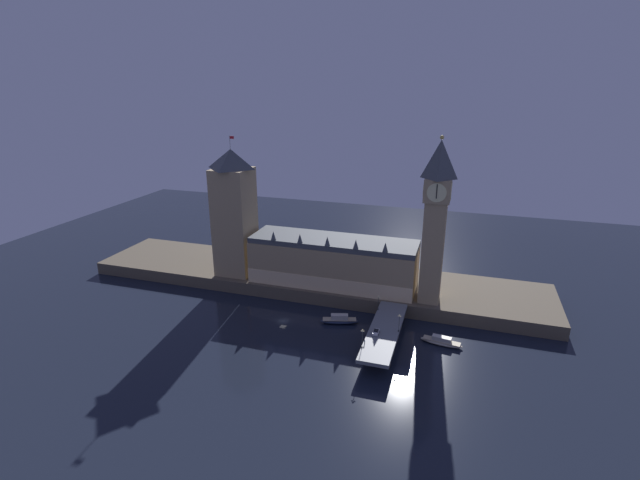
% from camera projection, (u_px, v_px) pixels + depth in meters
% --- Properties ---
extents(ground_plane, '(400.00, 400.00, 0.00)m').
position_uv_depth(ground_plane, '(283.00, 321.00, 191.88)').
color(ground_plane, black).
extents(embankment, '(220.00, 42.00, 5.87)m').
position_uv_depth(embankment, '(313.00, 279.00, 226.11)').
color(embankment, brown).
rests_on(embankment, ground_plane).
extents(parliament_hall, '(75.40, 23.12, 25.30)m').
position_uv_depth(parliament_hall, '(333.00, 261.00, 211.79)').
color(parliament_hall, tan).
rests_on(parliament_hall, embankment).
extents(clock_tower, '(10.68, 10.79, 69.04)m').
position_uv_depth(clock_tower, '(435.00, 218.00, 185.31)').
color(clock_tower, tan).
rests_on(clock_tower, embankment).
extents(victoria_tower, '(16.88, 16.88, 65.64)m').
position_uv_depth(victoria_tower, '(234.00, 213.00, 217.37)').
color(victoria_tower, tan).
rests_on(victoria_tower, embankment).
extents(bridge, '(11.07, 46.00, 6.39)m').
position_uv_depth(bridge, '(384.00, 334.00, 173.67)').
color(bridge, slate).
rests_on(bridge, ground_plane).
extents(car_northbound_trail, '(2.11, 4.15, 1.48)m').
position_uv_depth(car_northbound_trail, '(376.00, 332.00, 169.82)').
color(car_northbound_trail, silver).
rests_on(car_northbound_trail, bridge).
extents(pedestrian_near_rail, '(0.38, 0.38, 1.80)m').
position_uv_depth(pedestrian_near_rail, '(365.00, 342.00, 162.80)').
color(pedestrian_near_rail, black).
rests_on(pedestrian_near_rail, bridge).
extents(street_lamp_near, '(1.34, 0.60, 7.04)m').
position_uv_depth(street_lamp_near, '(362.00, 336.00, 159.78)').
color(street_lamp_near, '#2D3333').
rests_on(street_lamp_near, bridge).
extents(street_lamp_mid, '(1.34, 0.60, 6.93)m').
position_uv_depth(street_lamp_mid, '(399.00, 321.00, 170.07)').
color(street_lamp_mid, '#2D3333').
rests_on(street_lamp_mid, bridge).
extents(street_lamp_far, '(1.34, 0.60, 6.30)m').
position_uv_depth(street_lamp_far, '(378.00, 301.00, 186.49)').
color(street_lamp_far, '#2D3333').
rests_on(street_lamp_far, bridge).
extents(boat_upstream, '(16.00, 8.26, 4.00)m').
position_uv_depth(boat_upstream, '(339.00, 320.00, 189.71)').
color(boat_upstream, '#1E2842').
rests_on(boat_upstream, ground_plane).
extents(boat_downstream, '(16.15, 6.09, 3.34)m').
position_uv_depth(boat_downstream, '(441.00, 342.00, 174.46)').
color(boat_downstream, '#B2A893').
rests_on(boat_downstream, ground_plane).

